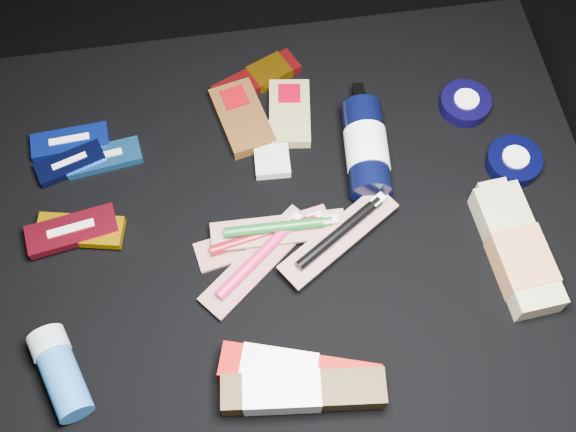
{
  "coord_description": "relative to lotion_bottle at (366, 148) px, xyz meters",
  "views": [
    {
      "loc": [
        -0.06,
        -0.46,
        1.38
      ],
      "look_at": [
        0.01,
        0.01,
        0.42
      ],
      "focal_mm": 45.0,
      "sensor_mm": 36.0,
      "label": 1
    }
  ],
  "objects": [
    {
      "name": "lotion_bottle",
      "position": [
        0.0,
        0.0,
        0.0
      ],
      "size": [
        0.08,
        0.21,
        0.07
      ],
      "rotation": [
        0.0,
        0.0,
        -0.09
      ],
      "color": "black",
      "rests_on": "cloth_table"
    },
    {
      "name": "toothbrush_pack_0",
      "position": [
        -0.17,
        -0.11,
        -0.02
      ],
      "size": [
        0.21,
        0.08,
        0.02
      ],
      "rotation": [
        0.0,
        0.0,
        0.18
      ],
      "color": "#B1A9A4",
      "rests_on": "cloth_table"
    },
    {
      "name": "luna_bar_3",
      "position": [
        -0.44,
        -0.07,
        -0.02
      ],
      "size": [
        0.13,
        0.07,
        0.02
      ],
      "rotation": [
        0.0,
        0.0,
        -0.21
      ],
      "color": "#E39D01",
      "rests_on": "cloth_table"
    },
    {
      "name": "luna_bar_2",
      "position": [
        -0.46,
        0.05,
        -0.02
      ],
      "size": [
        0.11,
        0.07,
        0.01
      ],
      "rotation": [
        0.0,
        0.0,
        0.32
      ],
      "color": "black",
      "rests_on": "cloth_table"
    },
    {
      "name": "cream_tin_upper",
      "position": [
        0.18,
        0.07,
        -0.02
      ],
      "size": [
        0.08,
        0.08,
        0.03
      ],
      "rotation": [
        0.0,
        0.0,
        -0.39
      ],
      "color": "black",
      "rests_on": "cloth_table"
    },
    {
      "name": "deodorant_stick",
      "position": [
        -0.47,
        -0.28,
        -0.01
      ],
      "size": [
        0.09,
        0.13,
        0.05
      ],
      "rotation": [
        0.0,
        0.0,
        0.35
      ],
      "color": "#235DA5",
      "rests_on": "cloth_table"
    },
    {
      "name": "cloth_table",
      "position": [
        -0.15,
        -0.1,
        -0.23
      ],
      "size": [
        0.98,
        0.78,
        0.4
      ],
      "primitive_type": "cube",
      "color": "black",
      "rests_on": "ground"
    },
    {
      "name": "luna_bar_1",
      "position": [
        -0.46,
        0.1,
        -0.02
      ],
      "size": [
        0.12,
        0.05,
        0.02
      ],
      "rotation": [
        0.0,
        0.0,
        0.07
      ],
      "color": "#0D269E",
      "rests_on": "cloth_table"
    },
    {
      "name": "clif_bar_1",
      "position": [
        -0.14,
        0.04,
        -0.02
      ],
      "size": [
        0.06,
        0.1,
        0.02
      ],
      "rotation": [
        0.0,
        0.0,
        -0.05
      ],
      "color": "beige",
      "rests_on": "cloth_table"
    },
    {
      "name": "toothbrush_pack_3",
      "position": [
        -0.06,
        -0.14,
        -0.0
      ],
      "size": [
        0.19,
        0.15,
        0.02
      ],
      "rotation": [
        0.0,
        0.0,
        0.58
      ],
      "color": "#ABA59F",
      "rests_on": "cloth_table"
    },
    {
      "name": "power_bar",
      "position": [
        -0.14,
        0.18,
        -0.02
      ],
      "size": [
        0.16,
        0.1,
        0.02
      ],
      "rotation": [
        0.0,
        0.0,
        0.42
      ],
      "color": "maroon",
      "rests_on": "cloth_table"
    },
    {
      "name": "clif_bar_0",
      "position": [
        -0.18,
        0.1,
        -0.02
      ],
      "size": [
        0.1,
        0.14,
        0.02
      ],
      "rotation": [
        0.0,
        0.0,
        0.22
      ],
      "color": "#4F2D10",
      "rests_on": "cloth_table"
    },
    {
      "name": "luna_bar_0",
      "position": [
        -0.41,
        0.06,
        -0.03
      ],
      "size": [
        0.12,
        0.06,
        0.02
      ],
      "rotation": [
        0.0,
        0.0,
        0.13
      ],
      "color": "#1C5695",
      "rests_on": "cloth_table"
    },
    {
      "name": "toothbrush_pack_2",
      "position": [
        -0.15,
        -0.11,
        -0.01
      ],
      "size": [
        0.2,
        0.05,
        0.02
      ],
      "rotation": [
        0.0,
        0.0,
        -0.02
      ],
      "color": "#B4AEA7",
      "rests_on": "cloth_table"
    },
    {
      "name": "toothbrush_pack_1",
      "position": [
        -0.19,
        -0.15,
        -0.02
      ],
      "size": [
        0.19,
        0.17,
        0.02
      ],
      "rotation": [
        0.0,
        0.0,
        0.69
      ],
      "color": "#A39E98",
      "rests_on": "cloth_table"
    },
    {
      "name": "bodywash_bottle",
      "position": [
        0.18,
        -0.2,
        -0.01
      ],
      "size": [
        0.09,
        0.21,
        0.04
      ],
      "rotation": [
        0.0,
        0.0,
        0.08
      ],
      "color": "tan",
      "rests_on": "cloth_table"
    },
    {
      "name": "toothpaste_carton_red",
      "position": [
        -0.16,
        -0.32,
        -0.01
      ],
      "size": [
        0.22,
        0.11,
        0.04
      ],
      "rotation": [
        0.0,
        0.0,
        -0.3
      ],
      "color": "#910400",
      "rests_on": "cloth_table"
    },
    {
      "name": "cream_tin_lower",
      "position": [
        0.23,
        -0.05,
        -0.02
      ],
      "size": [
        0.08,
        0.08,
        0.03
      ],
      "rotation": [
        0.0,
        0.0,
        0.05
      ],
      "color": "black",
      "rests_on": "cloth_table"
    },
    {
      "name": "toothpaste_carton_green",
      "position": [
        -0.16,
        -0.35,
        -0.01
      ],
      "size": [
        0.22,
        0.07,
        0.04
      ],
      "rotation": [
        0.0,
        0.0,
        -0.1
      ],
      "color": "#3A2A0F",
      "rests_on": "cloth_table"
    },
    {
      "name": "ground",
      "position": [
        -0.15,
        -0.1,
        -0.43
      ],
      "size": [
        3.0,
        3.0,
        0.0
      ],
      "primitive_type": "plane",
      "color": "black",
      "rests_on": "ground"
    },
    {
      "name": "clif_bar_2",
      "position": [
        -0.1,
        0.1,
        -0.02
      ],
      "size": [
        0.08,
        0.13,
        0.02
      ],
      "rotation": [
        0.0,
        0.0,
        -0.14
      ],
      "color": "#9B8D52",
      "rests_on": "cloth_table"
    },
    {
      "name": "luna_bar_4",
      "position": [
        -0.45,
        -0.07,
        -0.01
      ],
      "size": [
        0.14,
        0.07,
        0.02
      ],
      "rotation": [
        0.0,
        0.0,
        0.16
      ],
      "color": "maroon",
      "rests_on": "cloth_table"
    }
  ]
}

